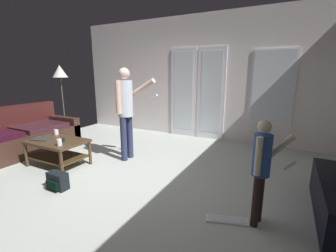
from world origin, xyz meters
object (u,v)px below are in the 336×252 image
object	(u,v)px
tv_remote_black	(63,140)
backpack	(57,181)
loose_keyboard	(227,220)
coffee_table	(58,147)
floor_lamp	(60,75)
person_child	(262,164)
laptop_closed	(43,139)
cup_by_laptop	(56,132)
leather_couch	(15,139)
cup_near_edge	(59,142)
person_adult	(126,106)

from	to	relation	value
tv_remote_black	backpack	bearing A→B (deg)	-6.75
loose_keyboard	tv_remote_black	world-z (taller)	tv_remote_black
coffee_table	floor_lamp	xyz separation A→B (m)	(-1.60, 1.44, 1.17)
floor_lamp	person_child	bearing A→B (deg)	-17.91
laptop_closed	cup_by_laptop	world-z (taller)	cup_by_laptop
leather_couch	person_child	bearing A→B (deg)	-1.46
coffee_table	backpack	bearing A→B (deg)	-39.19
coffee_table	floor_lamp	bearing A→B (deg)	137.95
backpack	tv_remote_black	xyz separation A→B (m)	(-0.61, 0.61, 0.34)
floor_lamp	tv_remote_black	distance (m)	2.43
coffee_table	cup_near_edge	xyz separation A→B (m)	(0.29, -0.17, 0.17)
coffee_table	laptop_closed	size ratio (longest dim) A/B	3.00
leather_couch	person_adult	xyz separation A→B (m)	(2.12, 0.77, 0.69)
backpack	cup_near_edge	distance (m)	0.69
cup_by_laptop	coffee_table	bearing A→B (deg)	-36.21
leather_couch	laptop_closed	size ratio (longest dim) A/B	7.17
leather_couch	backpack	distance (m)	2.05
coffee_table	laptop_closed	xyz separation A→B (m)	(-0.26, -0.08, 0.13)
floor_lamp	leather_couch	bearing A→B (deg)	-76.56
coffee_table	person_child	size ratio (longest dim) A/B	0.85
floor_lamp	cup_near_edge	bearing A→B (deg)	-40.55
cup_near_edge	cup_by_laptop	world-z (taller)	cup_near_edge
leather_couch	cup_by_laptop	size ratio (longest dim) A/B	24.56
floor_lamp	loose_keyboard	world-z (taller)	floor_lamp
laptop_closed	cup_near_edge	distance (m)	0.56
person_child	floor_lamp	xyz separation A→B (m)	(-4.79, 1.55, 0.83)
floor_lamp	backpack	distance (m)	3.36
coffee_table	tv_remote_black	size ratio (longest dim) A/B	5.52
floor_lamp	laptop_closed	world-z (taller)	floor_lamp
backpack	laptop_closed	world-z (taller)	laptop_closed
floor_lamp	loose_keyboard	distance (m)	5.02
person_child	loose_keyboard	size ratio (longest dim) A/B	2.41
leather_couch	tv_remote_black	size ratio (longest dim) A/B	13.22
loose_keyboard	person_child	bearing A→B (deg)	20.91
leather_couch	person_adult	bearing A→B (deg)	20.10
cup_near_edge	leather_couch	bearing A→B (deg)	173.20
person_child	tv_remote_black	bearing A→B (deg)	177.30
backpack	cup_near_edge	size ratio (longest dim) A/B	2.68
coffee_table	loose_keyboard	world-z (taller)	coffee_table
person_child	backpack	distance (m)	2.59
floor_lamp	cup_by_laptop	world-z (taller)	floor_lamp
coffee_table	backpack	xyz separation A→B (m)	(0.70, -0.57, -0.21)
person_child	cup_by_laptop	xyz separation A→B (m)	(-3.52, 0.35, -0.17)
person_adult	cup_near_edge	xyz separation A→B (m)	(-0.57, -0.96, -0.48)
floor_lamp	backpack	size ratio (longest dim) A/B	6.12
cup_near_edge	tv_remote_black	bearing A→B (deg)	131.98
laptop_closed	tv_remote_black	bearing A→B (deg)	2.88
tv_remote_black	loose_keyboard	bearing A→B (deg)	33.50
loose_keyboard	tv_remote_black	size ratio (longest dim) A/B	2.70
person_child	cup_by_laptop	size ratio (longest dim) A/B	12.08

